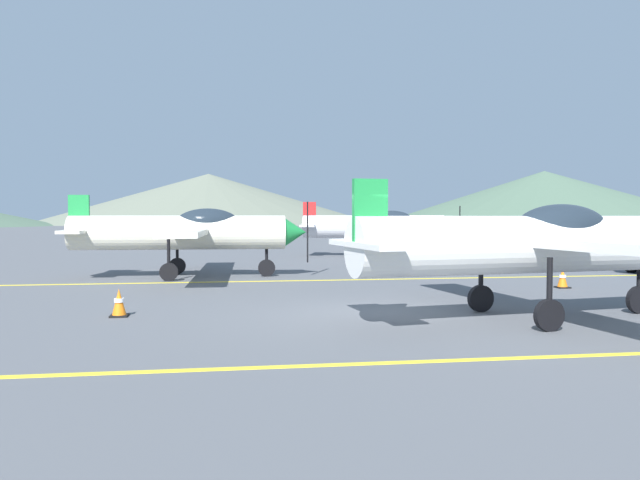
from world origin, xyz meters
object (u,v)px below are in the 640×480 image
object	(u,v)px
airplane_near	(535,242)
airplane_mid	(189,231)
airplane_far	(379,226)
traffic_cone_front	(119,303)
traffic_cone_side	(563,278)

from	to	relation	value
airplane_near	airplane_mid	distance (m)	12.15
airplane_near	airplane_far	bearing A→B (deg)	85.52
airplane_near	airplane_mid	size ratio (longest dim) A/B	1.00
airplane_mid	traffic_cone_front	xyz separation A→B (m)	(-0.93, -7.97, -1.28)
airplane_near	airplane_mid	world-z (taller)	same
airplane_near	traffic_cone_side	xyz separation A→B (m)	(3.46, 4.87, -1.28)
airplane_mid	traffic_cone_side	xyz separation A→B (m)	(10.94, -4.71, -1.28)
airplane_mid	traffic_cone_front	bearing A→B (deg)	-96.65
airplane_mid	airplane_far	world-z (taller)	same
airplane_near	traffic_cone_front	bearing A→B (deg)	169.17
airplane_near	traffic_cone_side	distance (m)	6.11
airplane_far	traffic_cone_front	bearing A→B (deg)	-119.91
airplane_far	traffic_cone_front	distance (m)	19.86
airplane_near	airplane_mid	bearing A→B (deg)	127.99
airplane_near	traffic_cone_front	distance (m)	8.66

